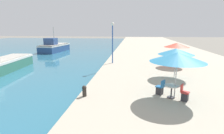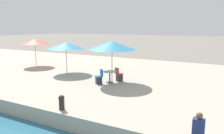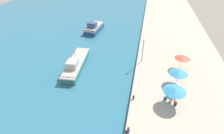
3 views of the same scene
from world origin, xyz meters
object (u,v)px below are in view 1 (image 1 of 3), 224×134
Objects in this scene: cafe_umbrella_pink at (177,57)px; lamppost at (113,36)px; cafe_umbrella_white at (176,51)px; cafe_table at (172,89)px; fishing_boat_mid at (54,47)px; mooring_bollard at (84,91)px; cafe_chair_right at (184,95)px; cafe_chair_left at (160,89)px; cafe_umbrella_striped at (177,45)px.

lamppost reaches higher than cafe_umbrella_pink.
cafe_umbrella_pink is 4.64m from cafe_umbrella_white.
cafe_umbrella_white reaches higher than cafe_table.
mooring_bollard is at bearing -57.28° from fishing_boat_mid.
cafe_chair_right reaches higher than cafe_table.
cafe_umbrella_white reaches higher than mooring_bollard.
lamppost is (-3.96, 9.30, 2.77)m from cafe_chair_left.
lamppost is (-4.53, 9.75, 2.56)m from cafe_table.
cafe_chair_left is at bearing -66.93° from lamppost.
lamppost is at bearing 173.05° from cafe_umbrella_striped.
mooring_bollard is at bearing -175.76° from cafe_table.
cafe_chair_right is 1.39× the size of mooring_bollard.
cafe_umbrella_striped is 2.80× the size of cafe_chair_right.
cafe_table is 0.88× the size of cafe_chair_right.
cafe_chair_left is at bearing -94.78° from cafe_chair_right.
lamppost is at bearing -123.79° from cafe_chair_right.
mooring_bollard is at bearing 139.22° from cafe_chair_left.
lamppost is (-5.16, 10.11, 2.77)m from cafe_chair_right.
mooring_bollard is (-5.18, -0.29, -2.03)m from cafe_umbrella_pink.
cafe_chair_left is (-1.72, -3.99, -1.79)m from cafe_umbrella_white.
lamppost reaches higher than cafe_chair_left.
fishing_boat_mid is at bearing 143.90° from cafe_umbrella_striped.
cafe_chair_right is at bearing -47.80° from fishing_boat_mid.
fishing_boat_mid reaches higher than cafe_umbrella_white.
cafe_chair_right is (-1.62, -9.28, -1.89)m from cafe_umbrella_striped.
cafe_umbrella_striped reaches higher than mooring_bollard.
cafe_chair_left is (-0.56, 0.45, -0.21)m from cafe_table.
cafe_umbrella_pink is 1.17× the size of cafe_umbrella_striped.
cafe_chair_left and cafe_chair_right have the same top height.
cafe_umbrella_white is 4.70m from cafe_chair_left.
cafe_umbrella_white is at bearing 37.98° from mooring_bollard.
cafe_umbrella_pink is (18.05, -23.68, 2.13)m from fishing_boat_mid.
fishing_boat_mid reaches higher than cafe_umbrella_striped.
cafe_umbrella_pink reaches higher than mooring_bollard.
cafe_umbrella_white is 0.61× the size of lamppost.
cafe_chair_right is at bearing -99.88° from cafe_umbrella_striped.
cafe_umbrella_white is 3.48× the size of cafe_table.
cafe_table is at bearing -65.11° from lamppost.
cafe_umbrella_striped is (20.13, -14.68, 1.96)m from fishing_boat_mid.
fishing_boat_mid is at bearing 127.14° from cafe_table.
cafe_table is 0.75m from cafe_chair_right.
cafe_umbrella_pink is 3.74× the size of cafe_table.
cafe_umbrella_pink is 5.57m from mooring_bollard.
fishing_boat_mid is at bearing 75.53° from cafe_chair_left.
cafe_umbrella_white is (1.00, 4.52, -0.27)m from cafe_umbrella_pink.
cafe_umbrella_white is 4.61m from cafe_umbrella_striped.
fishing_boat_mid is 30.28m from cafe_chair_right.
cafe_umbrella_pink is 3.29× the size of cafe_chair_left.
fishing_boat_mid is 28.92m from cafe_chair_left.
cafe_umbrella_striped is 9.61m from cafe_chair_right.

